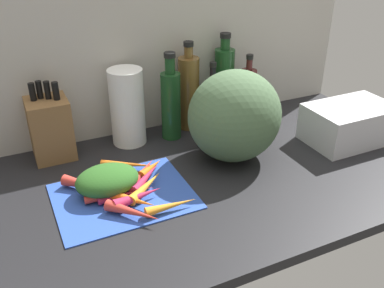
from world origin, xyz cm
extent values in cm
cube|color=black|center=(0.00, 0.00, -1.50)|extent=(170.00, 80.00, 3.00)
cube|color=#BCB7AD|center=(0.00, 38.50, 30.00)|extent=(170.00, 3.00, 60.00)
cube|color=#2D51B7|center=(-15.89, -0.95, 0.40)|extent=(37.14, 29.16, 0.80)
cone|color=orange|center=(-15.01, -6.47, 2.30)|extent=(11.25, 11.74, 2.99)
cone|color=orange|center=(-16.97, 7.79, 1.92)|extent=(10.35, 7.18, 2.24)
cone|color=orange|center=(-4.87, 6.77, 2.26)|extent=(10.06, 8.34, 2.92)
cone|color=orange|center=(-6.57, -12.90, 2.10)|extent=(14.15, 2.78, 2.61)
cone|color=orange|center=(-9.77, 11.67, 1.92)|extent=(16.55, 11.14, 2.25)
cone|color=orange|center=(-9.53, -1.86, 2.30)|extent=(13.91, 12.20, 2.99)
cone|color=#B2264C|center=(-15.32, -2.60, 1.84)|extent=(16.00, 2.17, 2.08)
cone|color=#B2264C|center=(-8.09, 2.20, 2.35)|extent=(13.05, 12.74, 3.10)
cone|color=red|center=(-19.51, -1.62, 1.97)|extent=(14.25, 4.16, 2.34)
cone|color=red|center=(-24.07, 5.30, 2.42)|extent=(13.30, 13.34, 3.24)
cone|color=#B2264C|center=(-13.25, -5.93, 2.47)|extent=(14.47, 5.83, 3.34)
cone|color=red|center=(-7.77, 5.92, 2.08)|extent=(12.08, 12.58, 2.57)
cone|color=red|center=(-16.56, -11.58, 2.34)|extent=(12.53, 13.54, 3.08)
ellipsoid|color=#2D6023|center=(-19.14, 2.43, 4.51)|extent=(17.54, 13.49, 7.42)
ellipsoid|color=#4C6B47|center=(22.47, 5.49, 14.33)|extent=(29.26, 26.81, 28.67)
cube|color=brown|center=(-29.04, 31.20, 9.68)|extent=(12.29, 13.95, 19.35)
cylinder|color=black|center=(-32.27, 31.79, 22.10)|extent=(1.91, 1.91, 5.50)
cylinder|color=black|center=(-30.11, 32.73, 22.10)|extent=(1.84, 1.84, 5.50)
cylinder|color=black|center=(-27.96, 31.33, 22.10)|extent=(1.83, 1.83, 5.50)
cylinder|color=black|center=(-25.81, 29.58, 22.10)|extent=(2.00, 2.00, 5.50)
cylinder|color=white|center=(-4.16, 29.50, 12.85)|extent=(11.31, 11.31, 25.71)
cylinder|color=#19421E|center=(10.31, 26.96, 11.53)|extent=(6.72, 6.72, 23.06)
cylinder|color=#19421E|center=(10.31, 26.96, 25.77)|extent=(3.33, 3.33, 5.43)
cylinder|color=black|center=(10.31, 26.96, 29.28)|extent=(3.83, 3.83, 1.60)
cylinder|color=brown|center=(19.03, 31.49, 12.95)|extent=(7.46, 7.46, 25.91)
cylinder|color=brown|center=(19.03, 31.49, 27.92)|extent=(2.98, 2.98, 4.01)
cylinder|color=black|center=(19.03, 31.49, 30.72)|extent=(3.43, 3.43, 1.60)
cylinder|color=black|center=(26.15, 27.09, 9.14)|extent=(5.18, 5.18, 18.28)
cylinder|color=black|center=(26.15, 27.09, 20.69)|extent=(2.04, 2.04, 4.81)
cylinder|color=black|center=(26.15, 27.09, 23.89)|extent=(2.35, 2.35, 1.60)
cylinder|color=#19421E|center=(33.65, 32.41, 13.37)|extent=(7.30, 7.30, 26.75)
cylinder|color=#19421E|center=(33.65, 32.41, 28.85)|extent=(3.38, 3.38, 4.20)
cylinder|color=black|center=(33.65, 32.41, 31.75)|extent=(3.89, 3.89, 1.60)
cylinder|color=#471919|center=(40.72, 27.07, 9.93)|extent=(5.93, 5.93, 19.86)
cylinder|color=#471919|center=(40.72, 27.07, 21.88)|extent=(2.19, 2.19, 4.04)
cylinder|color=black|center=(40.72, 27.07, 24.70)|extent=(2.52, 2.52, 1.60)
cube|color=silver|center=(63.94, -1.27, 6.33)|extent=(29.03, 18.91, 12.65)
camera|label=1|loc=(-40.04, -96.35, 68.69)|focal=39.89mm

